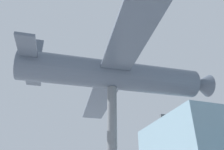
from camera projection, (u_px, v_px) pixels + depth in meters
suspended_airplane at (116, 75)px, 14.32m from camera, size 18.01×13.37×2.91m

